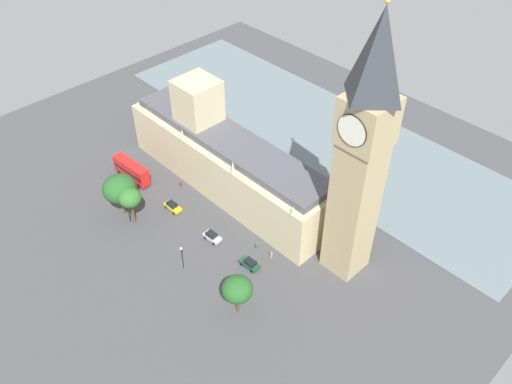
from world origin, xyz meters
The scene contains 16 objects.
ground_plane centered at (0.00, 0.00, 0.00)m, with size 132.50×132.50×0.00m, color #424244.
river_thames centered at (-33.35, 0.00, 0.12)m, with size 35.79×119.25×0.25m, color slate.
parliament_building centered at (-1.99, -1.48, 7.51)m, with size 13.49×55.48×23.59m.
clock_tower centered at (-2.46, 33.38, 27.67)m, with size 7.90×7.90×53.50m.
double_decker_bus_trailing centered at (12.88, -18.07, 2.63)m, with size 3.24×10.64×4.75m.
car_yellow_cab_far_end centered at (12.55, -2.98, 0.89)m, with size 2.04×4.41×1.74m.
car_silver_near_tower centered at (12.22, 10.13, 0.89)m, with size 2.20×4.14×1.74m.
car_dark_green_under_trees centered at (11.68, 20.94, 0.89)m, with size 2.23×4.30×1.74m.
pedestrian_corner centered at (7.27, 18.48, 0.77)m, with size 0.66×0.57×1.72m.
pedestrian_kerbside centered at (6.79, 22.15, 0.75)m, with size 0.63×0.54×1.66m.
pedestrian_opposite_hall centered at (6.36, -8.09, 0.71)m, with size 0.46×0.56×1.59m.
plane_tree_by_river_gate centered at (20.95, -9.43, 7.12)m, with size 7.14×7.14×10.18m.
plane_tree_leading centered at (20.50, 27.14, 6.26)m, with size 5.62×5.62×8.68m.
plane_tree_midblock centered at (20.99, -5.40, 7.15)m, with size 4.84×4.84×9.28m.
street_lamp_slot_10 centered at (21.24, 11.93, 4.03)m, with size 0.56×0.56×5.70m.
street_lamp_slot_11 centered at (21.55, -6.28, 4.50)m, with size 0.56×0.56×6.46m.
Camera 1 is at (58.37, 71.10, 80.20)m, focal length 36.86 mm.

